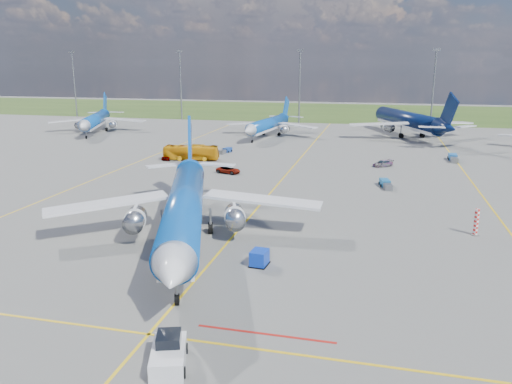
% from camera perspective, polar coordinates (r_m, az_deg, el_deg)
% --- Properties ---
extents(ground, '(400.00, 400.00, 0.00)m').
position_cam_1_polar(ground, '(54.24, -2.98, -5.47)').
color(ground, '#5B5B59').
rests_on(ground, ground).
extents(grass_strip, '(400.00, 80.00, 0.01)m').
position_cam_1_polar(grass_strip, '(200.17, 9.60, 9.02)').
color(grass_strip, '#2D4719').
rests_on(grass_strip, ground).
extents(taxiway_lines, '(60.25, 160.00, 0.02)m').
position_cam_1_polar(taxiway_lines, '(80.03, 2.84, 1.13)').
color(taxiway_lines, gold).
rests_on(taxiway_lines, ground).
extents(floodlight_masts, '(202.20, 0.50, 22.70)m').
position_cam_1_polar(floodlight_masts, '(158.95, 12.31, 12.05)').
color(floodlight_masts, slate).
rests_on(floodlight_masts, ground).
extents(warning_post, '(0.50, 0.50, 3.00)m').
position_cam_1_polar(warning_post, '(60.30, 23.86, -3.16)').
color(warning_post, red).
rests_on(warning_post, ground).
extents(bg_jet_nw, '(39.27, 44.55, 9.72)m').
position_cam_1_polar(bg_jet_nw, '(145.23, -17.78, 6.51)').
color(bg_jet_nw, '#0B489F').
rests_on(bg_jet_nw, ground).
extents(bg_jet_nnw, '(30.54, 37.73, 9.10)m').
position_cam_1_polar(bg_jet_nnw, '(130.50, 1.42, 6.36)').
color(bg_jet_nnw, '#0B489F').
rests_on(bg_jet_nnw, ground).
extents(bg_jet_n, '(50.18, 56.13, 12.09)m').
position_cam_1_polar(bg_jet_n, '(136.92, 16.80, 6.14)').
color(bg_jet_n, '#061439').
rests_on(bg_jet_n, ground).
extents(main_airliner, '(44.76, 51.11, 11.22)m').
position_cam_1_polar(main_airliner, '(54.00, -8.03, -5.69)').
color(main_airliner, '#0B489F').
rests_on(main_airliner, ground).
extents(pushback_tug, '(3.24, 5.67, 1.90)m').
position_cam_1_polar(pushback_tug, '(33.51, -9.95, -17.73)').
color(pushback_tug, silver).
rests_on(pushback_tug, ground).
extents(uld_container, '(1.61, 1.94, 1.46)m').
position_cam_1_polar(uld_container, '(47.41, 0.39, -7.53)').
color(uld_container, '#0C32B2').
rests_on(uld_container, ground).
extents(apron_bus, '(11.05, 4.13, 3.01)m').
position_cam_1_polar(apron_bus, '(98.96, -7.43, 4.50)').
color(apron_bus, orange).
rests_on(apron_bus, ground).
extents(service_car_a, '(2.22, 4.32, 1.41)m').
position_cam_1_polar(service_car_a, '(100.32, -9.85, 4.08)').
color(service_car_a, '#999999').
rests_on(service_car_a, ground).
extents(service_car_b, '(4.63, 2.95, 1.19)m').
position_cam_1_polar(service_car_b, '(86.45, -3.16, 2.53)').
color(service_car_b, '#999999').
rests_on(service_car_b, ground).
extents(service_car_c, '(4.17, 3.90, 1.18)m').
position_cam_1_polar(service_car_c, '(94.95, 14.28, 3.19)').
color(service_car_c, '#999999').
rests_on(service_car_c, ground).
extents(baggage_tug_w, '(2.10, 4.77, 1.04)m').
position_cam_1_polar(baggage_tug_w, '(79.17, 14.62, 0.88)').
color(baggage_tug_w, '#185C94').
rests_on(baggage_tug_w, ground).
extents(baggage_tug_c, '(1.98, 4.32, 0.94)m').
position_cam_1_polar(baggage_tug_c, '(106.75, -3.48, 4.75)').
color(baggage_tug_c, navy).
rests_on(baggage_tug_c, ground).
extents(baggage_tug_e, '(1.54, 5.24, 1.17)m').
position_cam_1_polar(baggage_tug_e, '(104.93, 21.62, 3.64)').
color(baggage_tug_e, '#1B5AA2').
rests_on(baggage_tug_e, ground).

